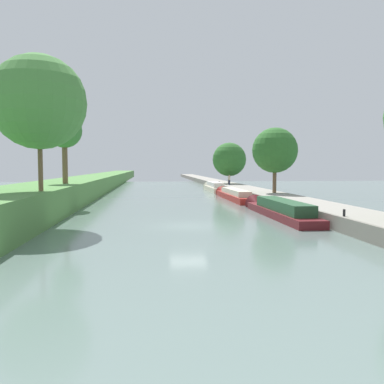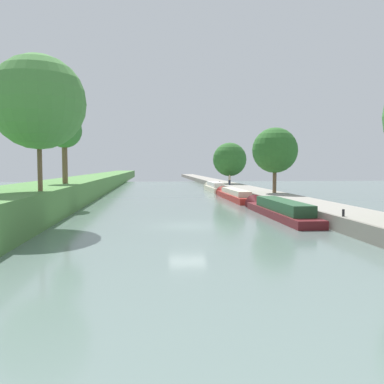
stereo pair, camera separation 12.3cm
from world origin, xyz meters
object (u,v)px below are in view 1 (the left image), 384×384
at_px(person_walking, 229,180).
at_px(narrowboat_maroon, 277,209).
at_px(narrowboat_red, 233,195).
at_px(mooring_bollard_far, 219,183).
at_px(narrowboat_cream, 214,187).
at_px(mooring_bollard_near, 344,213).

bearing_deg(person_walking, narrowboat_maroon, -94.49).
relative_size(narrowboat_red, person_walking, 9.69).
distance_m(person_walking, mooring_bollard_far, 4.63).
relative_size(narrowboat_maroon, mooring_bollard_far, 32.89).
bearing_deg(narrowboat_maroon, narrowboat_red, 90.61).
bearing_deg(narrowboat_red, narrowboat_maroon, -89.39).
bearing_deg(mooring_bollard_far, person_walking, -78.02).
distance_m(narrowboat_red, narrowboat_cream, 15.72).
distance_m(narrowboat_maroon, narrowboat_red, 17.08).
distance_m(narrowboat_cream, mooring_bollard_near, 40.79).
xyz_separation_m(narrowboat_maroon, mooring_bollard_far, (1.73, 38.63, 0.60)).
bearing_deg(mooring_bollard_near, person_walking, 88.70).
xyz_separation_m(narrowboat_red, narrowboat_cream, (0.05, 15.72, 0.09)).
distance_m(narrowboat_maroon, mooring_bollard_near, 8.15).
bearing_deg(narrowboat_cream, narrowboat_maroon, -89.77).
distance_m(narrowboat_red, mooring_bollard_near, 25.11).
bearing_deg(person_walking, narrowboat_cream, -154.49).
relative_size(narrowboat_maroon, narrowboat_cream, 1.14).
height_order(person_walking, mooring_bollard_far, person_walking).
bearing_deg(mooring_bollard_far, narrowboat_red, -95.07).
distance_m(narrowboat_red, person_walking, 17.35).
relative_size(person_walking, mooring_bollard_near, 3.69).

